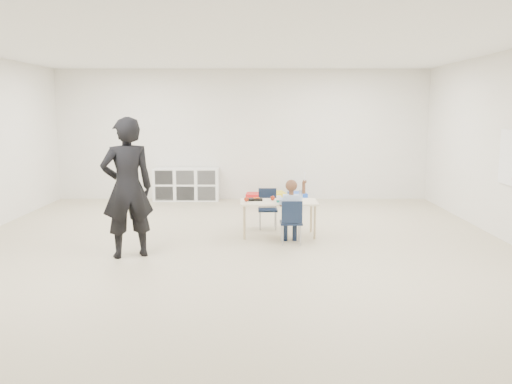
{
  "coord_description": "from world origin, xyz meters",
  "views": [
    {
      "loc": [
        0.33,
        -7.23,
        1.93
      ],
      "look_at": [
        0.31,
        -0.13,
        0.85
      ],
      "focal_mm": 38.0,
      "sensor_mm": 36.0,
      "label": 1
    }
  ],
  "objects_px": {
    "cubby_shelf": "(186,184)",
    "adult": "(127,188)",
    "chair_near": "(291,222)",
    "child": "(291,209)",
    "table": "(279,218)"
  },
  "relations": [
    {
      "from": "chair_near",
      "to": "adult",
      "type": "relative_size",
      "value": 0.35
    },
    {
      "from": "child",
      "to": "cubby_shelf",
      "type": "height_order",
      "value": "child"
    },
    {
      "from": "adult",
      "to": "table",
      "type": "bearing_deg",
      "value": -172.99
    },
    {
      "from": "adult",
      "to": "child",
      "type": "bearing_deg",
      "value": 173.9
    },
    {
      "from": "table",
      "to": "adult",
      "type": "distance_m",
      "value": 2.45
    },
    {
      "from": "chair_near",
      "to": "cubby_shelf",
      "type": "distance_m",
      "value": 4.32
    },
    {
      "from": "chair_near",
      "to": "cubby_shelf",
      "type": "bearing_deg",
      "value": 116.73
    },
    {
      "from": "cubby_shelf",
      "to": "adult",
      "type": "bearing_deg",
      "value": -92.17
    },
    {
      "from": "table",
      "to": "chair_near",
      "type": "bearing_deg",
      "value": -73.77
    },
    {
      "from": "child",
      "to": "cubby_shelf",
      "type": "bearing_deg",
      "value": 116.73
    },
    {
      "from": "child",
      "to": "adult",
      "type": "distance_m",
      "value": 2.34
    },
    {
      "from": "table",
      "to": "chair_near",
      "type": "distance_m",
      "value": 0.54
    },
    {
      "from": "table",
      "to": "chair_near",
      "type": "relative_size",
      "value": 1.84
    },
    {
      "from": "chair_near",
      "to": "child",
      "type": "xyz_separation_m",
      "value": [
        0.0,
        0.0,
        0.19
      ]
    },
    {
      "from": "cubby_shelf",
      "to": "adult",
      "type": "height_order",
      "value": "adult"
    }
  ]
}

